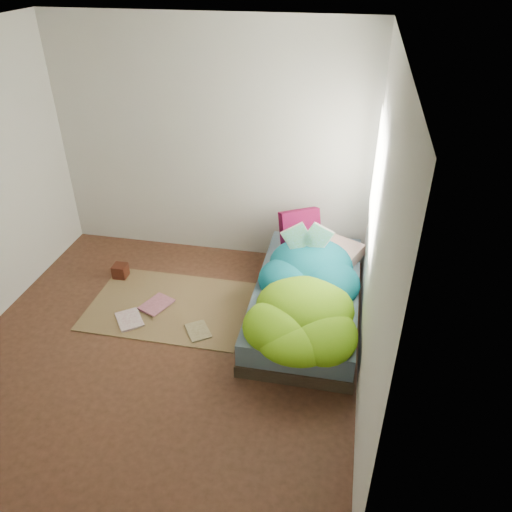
{
  "coord_description": "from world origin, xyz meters",
  "views": [
    {
      "loc": [
        1.5,
        -3.23,
        3.14
      ],
      "look_at": [
        0.71,
        0.75,
        0.59
      ],
      "focal_mm": 35.0,
      "sensor_mm": 36.0,
      "label": 1
    }
  ],
  "objects_px": {
    "pillow_magenta": "(300,230)",
    "floor_book_a": "(118,323)",
    "bed": "(307,299)",
    "wooden_box": "(120,271)",
    "open_book": "(308,229)",
    "floor_book_b": "(148,301)"
  },
  "relations": [
    {
      "from": "bed",
      "to": "floor_book_b",
      "type": "bearing_deg",
      "value": -174.26
    },
    {
      "from": "pillow_magenta",
      "to": "floor_book_b",
      "type": "relative_size",
      "value": 1.33
    },
    {
      "from": "floor_book_a",
      "to": "open_book",
      "type": "bearing_deg",
      "value": -11.41
    },
    {
      "from": "floor_book_a",
      "to": "wooden_box",
      "type": "bearing_deg",
      "value": 75.17
    },
    {
      "from": "floor_book_a",
      "to": "pillow_magenta",
      "type": "bearing_deg",
      "value": 0.94
    },
    {
      "from": "open_book",
      "to": "wooden_box",
      "type": "height_order",
      "value": "open_book"
    },
    {
      "from": "open_book",
      "to": "floor_book_a",
      "type": "relative_size",
      "value": 1.33
    },
    {
      "from": "pillow_magenta",
      "to": "floor_book_a",
      "type": "height_order",
      "value": "pillow_magenta"
    },
    {
      "from": "bed",
      "to": "wooden_box",
      "type": "distance_m",
      "value": 2.09
    },
    {
      "from": "bed",
      "to": "floor_book_a",
      "type": "relative_size",
      "value": 6.54
    },
    {
      "from": "wooden_box",
      "to": "floor_book_a",
      "type": "xyz_separation_m",
      "value": [
        0.31,
        -0.77,
        -0.06
      ]
    },
    {
      "from": "floor_book_a",
      "to": "floor_book_b",
      "type": "relative_size",
      "value": 0.96
    },
    {
      "from": "pillow_magenta",
      "to": "floor_book_b",
      "type": "height_order",
      "value": "pillow_magenta"
    },
    {
      "from": "bed",
      "to": "pillow_magenta",
      "type": "distance_m",
      "value": 0.81
    },
    {
      "from": "wooden_box",
      "to": "floor_book_a",
      "type": "relative_size",
      "value": 0.47
    },
    {
      "from": "bed",
      "to": "pillow_magenta",
      "type": "xyz_separation_m",
      "value": [
        -0.17,
        0.69,
        0.38
      ]
    },
    {
      "from": "pillow_magenta",
      "to": "wooden_box",
      "type": "xyz_separation_m",
      "value": [
        -1.91,
        -0.47,
        -0.47
      ]
    },
    {
      "from": "bed",
      "to": "wooden_box",
      "type": "xyz_separation_m",
      "value": [
        -2.07,
        0.22,
        -0.08
      ]
    },
    {
      "from": "open_book",
      "to": "wooden_box",
      "type": "bearing_deg",
      "value": 170.66
    },
    {
      "from": "pillow_magenta",
      "to": "floor_book_a",
      "type": "relative_size",
      "value": 1.39
    },
    {
      "from": "pillow_magenta",
      "to": "floor_book_a",
      "type": "distance_m",
      "value": 2.09
    },
    {
      "from": "open_book",
      "to": "floor_book_b",
      "type": "distance_m",
      "value": 1.79
    }
  ]
}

